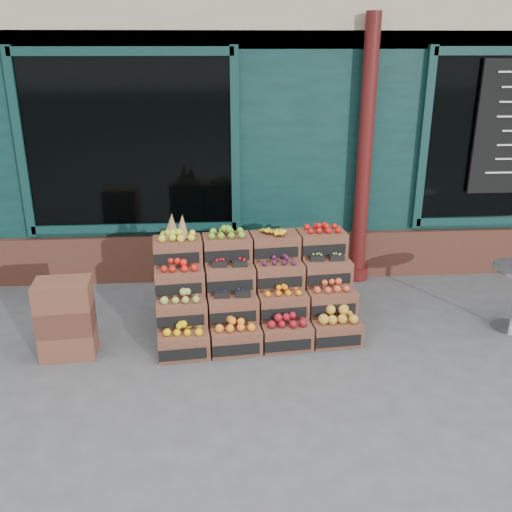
{
  "coord_description": "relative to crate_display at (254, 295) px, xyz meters",
  "views": [
    {
      "loc": [
        -0.57,
        -4.67,
        2.87
      ],
      "look_at": [
        -0.2,
        0.7,
        0.85
      ],
      "focal_mm": 40.0,
      "sensor_mm": 36.0,
      "label": 1
    }
  ],
  "objects": [
    {
      "name": "shopkeeper",
      "position": [
        -1.63,
        1.98,
        0.69
      ],
      "size": [
        0.86,
        0.63,
        2.17
      ],
      "primitive_type": "imported",
      "rotation": [
        0.0,
        0.0,
        3.0
      ],
      "color": "#144723",
      "rests_on": "ground"
    },
    {
      "name": "spare_crates",
      "position": [
        -1.83,
        -0.4,
        -0.0
      ],
      "size": [
        0.54,
        0.4,
        0.78
      ],
      "rotation": [
        0.0,
        0.0,
        0.08
      ],
      "color": "brown",
      "rests_on": "ground"
    },
    {
      "name": "shop_facade",
      "position": [
        0.22,
        4.36,
        2.01
      ],
      "size": [
        12.0,
        6.24,
        4.8
      ],
      "color": "#0D2F2C",
      "rests_on": "ground"
    },
    {
      "name": "ground",
      "position": [
        0.22,
        -0.75,
        -0.39
      ],
      "size": [
        60.0,
        60.0,
        0.0
      ],
      "primitive_type": "plane",
      "color": "#4A4A4D",
      "rests_on": "ground"
    },
    {
      "name": "crate_display",
      "position": [
        0.0,
        0.0,
        0.0
      ],
      "size": [
        2.11,
        1.17,
        1.27
      ],
      "rotation": [
        0.0,
        0.0,
        0.1
      ],
      "color": "brown",
      "rests_on": "ground"
    }
  ]
}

